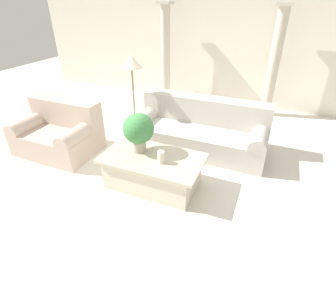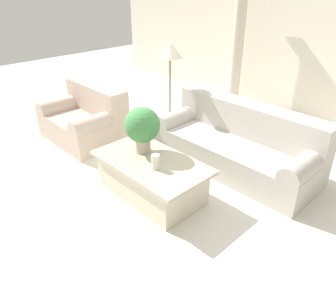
{
  "view_description": "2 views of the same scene",
  "coord_description": "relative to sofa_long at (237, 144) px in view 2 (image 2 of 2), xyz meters",
  "views": [
    {
      "loc": [
        1.52,
        -3.18,
        2.43
      ],
      "look_at": [
        0.18,
        -0.01,
        0.47
      ],
      "focal_mm": 28.0,
      "sensor_mm": 36.0,
      "label": 1
    },
    {
      "loc": [
        2.68,
        -2.62,
        2.42
      ],
      "look_at": [
        0.19,
        -0.22,
        0.65
      ],
      "focal_mm": 35.0,
      "sensor_mm": 36.0,
      "label": 2
    }
  ],
  "objects": [
    {
      "name": "sofa_long",
      "position": [
        0.0,
        0.0,
        0.0
      ],
      "size": [
        2.31,
        0.93,
        0.87
      ],
      "color": "#B7B2A8",
      "rests_on": "ground_plane"
    },
    {
      "name": "pillar_candle",
      "position": [
        -0.14,
        -1.41,
        0.22
      ],
      "size": [
        0.09,
        0.09,
        0.17
      ],
      "color": "silver",
      "rests_on": "coffee_table"
    },
    {
      "name": "loveseat",
      "position": [
        -2.26,
        -1.05,
        0.01
      ],
      "size": [
        1.34,
        0.93,
        0.87
      ],
      "color": "#C4AE9D",
      "rests_on": "ground_plane"
    },
    {
      "name": "floor_lamp",
      "position": [
        -1.3,
        -0.06,
        0.98
      ],
      "size": [
        0.37,
        0.37,
        1.56
      ],
      "color": "gray",
      "rests_on": "ground_plane"
    },
    {
      "name": "ground_plane",
      "position": [
        -0.43,
        -0.9,
        -0.34
      ],
      "size": [
        16.0,
        16.0,
        0.0
      ],
      "primitive_type": "plane",
      "color": "silver"
    },
    {
      "name": "potted_plant",
      "position": [
        -0.55,
        -1.25,
        0.47
      ],
      "size": [
        0.44,
        0.44,
        0.58
      ],
      "color": "#B2A893",
      "rests_on": "coffee_table"
    },
    {
      "name": "coffee_table",
      "position": [
        -0.3,
        -1.33,
        -0.1
      ],
      "size": [
        1.41,
        0.8,
        0.48
      ],
      "color": "beige",
      "rests_on": "ground_plane"
    },
    {
      "name": "column_left",
      "position": [
        -1.57,
        2.08,
        0.85
      ],
      "size": [
        0.32,
        0.32,
        2.33
      ],
      "color": "beige",
      "rests_on": "ground_plane"
    },
    {
      "name": "wall_back",
      "position": [
        -0.43,
        2.49,
        1.26
      ],
      "size": [
        10.0,
        0.06,
        3.2
      ],
      "color": "silver",
      "rests_on": "ground_plane"
    }
  ]
}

